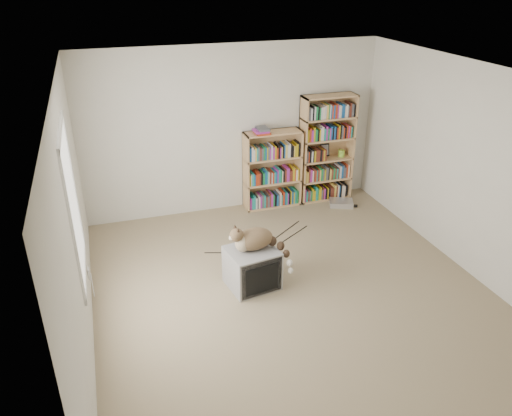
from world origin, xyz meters
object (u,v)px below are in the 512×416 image
object	(u,v)px
cat	(259,242)
bookcase_tall	(326,151)
crt_tv	(252,268)
dvd_player	(341,203)
bookcase_short	(272,172)

from	to	relation	value
cat	bookcase_tall	size ratio (longest dim) A/B	0.42
crt_tv	cat	distance (m)	0.35
crt_tv	dvd_player	bearing A→B (deg)	30.33
cat	bookcase_tall	distance (m)	2.73
bookcase_tall	dvd_player	size ratio (longest dim) A/B	4.66
cat	bookcase_short	world-z (taller)	bookcase_short
bookcase_tall	bookcase_short	world-z (taller)	bookcase_tall
crt_tv	bookcase_tall	distance (m)	2.83
crt_tv	dvd_player	world-z (taller)	crt_tv
cat	bookcase_short	distance (m)	2.23
crt_tv	bookcase_short	size ratio (longest dim) A/B	0.52
cat	bookcase_tall	bearing A→B (deg)	41.85
cat	bookcase_short	size ratio (longest dim) A/B	0.58
crt_tv	bookcase_short	world-z (taller)	bookcase_short
crt_tv	bookcase_tall	world-z (taller)	bookcase_tall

